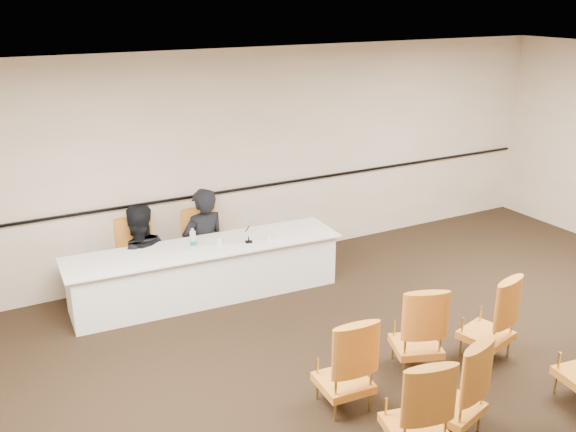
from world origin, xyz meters
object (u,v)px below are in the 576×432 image
at_px(aud_chair_front_mid, 417,326).
at_px(aud_chair_back_left, 416,405).
at_px(panelist_second, 139,267).
at_px(panelist_second_chair, 139,257).
at_px(panel_table, 206,272).
at_px(aud_chair_front_right, 488,316).
at_px(panelist_main, 204,250).
at_px(aud_chair_back_mid, 454,385).
at_px(microphone, 248,233).
at_px(coffee_cup, 269,235).
at_px(aud_chair_front_left, 344,361).
at_px(drinking_glass, 219,241).
at_px(panelist_main_chair, 204,246).
at_px(water_bottle, 193,239).

distance_m(aud_chair_front_mid, aud_chair_back_left, 1.33).
height_order(panelist_second, panelist_second_chair, panelist_second).
distance_m(panel_table, aud_chair_front_right, 3.43).
height_order(panel_table, panelist_main, panelist_main).
height_order(aud_chair_front_mid, aud_chair_back_left, same).
bearing_deg(aud_chair_back_left, aud_chair_back_mid, 20.27).
bearing_deg(aud_chair_front_right, aud_chair_front_mid, 152.44).
relative_size(microphone, coffee_cup, 2.22).
relative_size(panelist_second, microphone, 6.51).
xyz_separation_m(aud_chair_front_left, aud_chair_front_mid, (1.01, 0.19, 0.00)).
height_order(panelist_second, aud_chair_back_left, panelist_second).
bearing_deg(panelist_second, coffee_cup, 156.27).
bearing_deg(drinking_glass, aud_chair_front_right, -55.09).
distance_m(panel_table, drinking_glass, 0.43).
height_order(aud_chair_front_mid, aud_chair_front_right, same).
bearing_deg(panelist_second, aud_chair_back_mid, 114.15).
height_order(panelist_main_chair, drinking_glass, panelist_main_chair).
bearing_deg(aud_chair_front_left, panelist_second_chair, 110.57).
distance_m(panelist_second, water_bottle, 0.92).
height_order(drinking_glass, coffee_cup, coffee_cup).
bearing_deg(microphone, panel_table, 176.82).
distance_m(panelist_second_chair, water_bottle, 0.85).
bearing_deg(panelist_second_chair, panelist_main_chair, 0.00).
bearing_deg(panel_table, aud_chair_front_mid, -60.23).
xyz_separation_m(panelist_main, coffee_cup, (0.61, -0.70, 0.33)).
height_order(aud_chair_front_left, aud_chair_back_left, same).
xyz_separation_m(panelist_main_chair, coffee_cup, (0.61, -0.70, 0.27)).
xyz_separation_m(panelist_main, microphone, (0.35, -0.66, 0.41)).
relative_size(panelist_second, aud_chair_front_right, 1.78).
xyz_separation_m(panel_table, panelist_second_chair, (-0.69, 0.57, 0.13)).
bearing_deg(aud_chair_back_left, coffee_cup, 96.23).
relative_size(panelist_main, panelist_main_chair, 1.82).
xyz_separation_m(panel_table, panelist_second, (-0.69, 0.57, -0.02)).
distance_m(panelist_second_chair, aud_chair_front_mid, 3.69).
relative_size(panelist_main_chair, water_bottle, 3.70).
bearing_deg(aud_chair_front_right, panelist_main, 105.22).
xyz_separation_m(microphone, water_bottle, (-0.68, 0.15, -0.00)).
distance_m(drinking_glass, aud_chair_front_right, 3.31).
bearing_deg(aud_chair_front_left, microphone, 88.59).
distance_m(water_bottle, aud_chair_back_left, 3.65).
xyz_separation_m(aud_chair_back_left, aud_chair_back_mid, (0.47, 0.06, 0.00)).
height_order(panelist_main, aud_chair_back_left, panelist_main).
bearing_deg(panelist_second_chair, aud_chair_back_mid, -65.56).
bearing_deg(aud_chair_front_mid, aud_chair_front_left, -148.97).
xyz_separation_m(drinking_glass, aud_chair_front_right, (1.89, -2.70, -0.27)).
xyz_separation_m(panelist_main_chair, panelist_second_chair, (-0.88, 0.05, 0.00)).
height_order(panel_table, aud_chair_front_right, aud_chair_front_right).
xyz_separation_m(panel_table, panelist_main_chair, (0.18, 0.52, 0.13)).
distance_m(panelist_main, panelist_second_chair, 0.88).
bearing_deg(aud_chair_back_mid, panel_table, 87.47).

